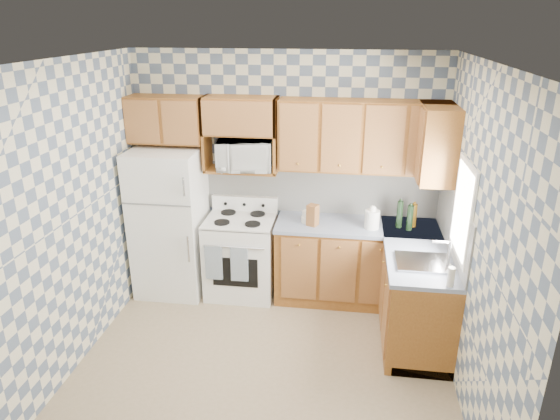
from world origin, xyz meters
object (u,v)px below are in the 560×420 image
Objects in this scene: stove_body at (241,257)px; refrigerator at (170,222)px; electric_kettle at (372,219)px; microwave at (244,155)px.

refrigerator is at bearing -178.22° from stove_body.
electric_kettle is at bearing -2.75° from stove_body.
refrigerator is 1.15m from microwave.
stove_body is 4.56× the size of electric_kettle.
electric_kettle is (2.24, -0.04, 0.18)m from refrigerator.
stove_body is 1.17m from microwave.
refrigerator is 2.25m from electric_kettle.
microwave is at bearing 73.85° from stove_body.
microwave is 2.97× the size of electric_kettle.
stove_body is at bearing 1.78° from refrigerator.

